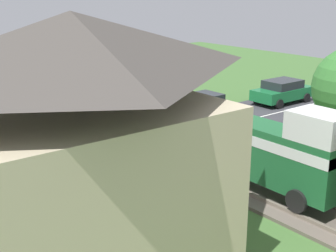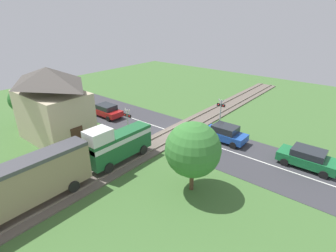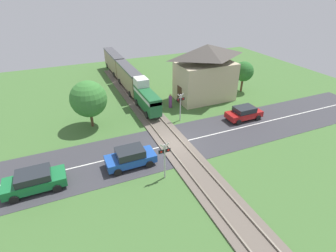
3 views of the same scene
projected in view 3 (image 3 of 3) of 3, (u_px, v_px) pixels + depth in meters
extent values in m
plane|color=#426B33|center=(174.00, 144.00, 23.61)|extent=(60.00, 60.00, 0.00)
cube|color=#38383D|center=(174.00, 144.00, 23.60)|extent=(48.00, 6.40, 0.02)
cube|color=silver|center=(174.00, 144.00, 23.59)|extent=(48.00, 0.12, 0.00)
cube|color=#665B51|center=(174.00, 143.00, 23.58)|extent=(2.80, 48.00, 0.12)
cube|color=slate|center=(166.00, 144.00, 23.27)|extent=(0.10, 48.00, 0.12)
cube|color=slate|center=(181.00, 141.00, 23.77)|extent=(0.10, 48.00, 0.12)
cube|color=#1E6033|center=(147.00, 100.00, 28.46)|extent=(1.35, 5.44, 1.90)
cube|color=silver|center=(147.00, 95.00, 28.20)|extent=(1.37, 5.44, 0.36)
cube|color=silver|center=(141.00, 82.00, 29.26)|extent=(1.35, 1.74, 0.90)
cylinder|color=black|center=(146.00, 115.00, 27.28)|extent=(0.14, 0.76, 0.76)
cylinder|color=black|center=(159.00, 113.00, 27.78)|extent=(0.14, 0.76, 0.76)
cylinder|color=black|center=(136.00, 103.00, 30.07)|extent=(0.14, 0.76, 0.76)
cylinder|color=black|center=(148.00, 101.00, 30.57)|extent=(0.14, 0.76, 0.76)
cube|color=#998466|center=(129.00, 78.00, 33.99)|extent=(1.35, 7.87, 2.40)
cube|color=#47474C|center=(128.00, 68.00, 33.34)|extent=(1.41, 7.87, 0.24)
cylinder|color=black|center=(130.00, 94.00, 32.31)|extent=(0.14, 0.76, 0.76)
cylinder|color=black|center=(141.00, 92.00, 32.81)|extent=(0.14, 0.76, 0.76)
cylinder|color=black|center=(119.00, 81.00, 36.34)|extent=(0.14, 0.76, 0.76)
cylinder|color=black|center=(129.00, 80.00, 36.84)|extent=(0.14, 0.76, 0.76)
cube|color=#998466|center=(114.00, 62.00, 40.61)|extent=(1.35, 7.87, 2.40)
cube|color=#47474C|center=(113.00, 53.00, 39.97)|extent=(1.41, 7.87, 0.24)
cylinder|color=black|center=(114.00, 75.00, 38.93)|extent=(0.14, 0.76, 0.76)
cylinder|color=black|center=(123.00, 74.00, 39.43)|extent=(0.14, 0.76, 0.76)
cylinder|color=black|center=(107.00, 66.00, 42.96)|extent=(0.14, 0.76, 0.76)
cylinder|color=black|center=(116.00, 65.00, 43.46)|extent=(0.14, 0.76, 0.76)
cube|color=#1E4CA8|center=(131.00, 159.00, 20.62)|extent=(3.89, 1.71, 0.62)
cube|color=#23282D|center=(130.00, 152.00, 20.33)|extent=(2.14, 1.58, 0.60)
cylinder|color=black|center=(143.00, 153.00, 21.90)|extent=(0.60, 0.18, 0.60)
cylinder|color=black|center=(150.00, 164.00, 20.53)|extent=(0.60, 0.18, 0.60)
cylinder|color=black|center=(113.00, 160.00, 21.02)|extent=(0.60, 0.18, 0.60)
cylinder|color=black|center=(118.00, 172.00, 19.65)|extent=(0.60, 0.18, 0.60)
cube|color=#A81919|center=(244.00, 114.00, 27.52)|extent=(3.80, 1.66, 0.59)
cube|color=#23282D|center=(245.00, 109.00, 27.24)|extent=(2.09, 1.53, 0.53)
cylinder|color=black|center=(239.00, 122.00, 26.57)|extent=(0.60, 0.18, 0.60)
cylinder|color=black|center=(229.00, 116.00, 27.90)|extent=(0.60, 0.18, 0.60)
cylinder|color=black|center=(258.00, 118.00, 27.43)|extent=(0.60, 0.18, 0.60)
cylinder|color=black|center=(248.00, 112.00, 28.76)|extent=(0.60, 0.18, 0.60)
cube|color=#197038|center=(35.00, 182.00, 18.22)|extent=(4.10, 1.79, 0.67)
cube|color=#23282D|center=(33.00, 175.00, 17.93)|extent=(2.26, 1.65, 0.51)
cylinder|color=black|center=(56.00, 173.00, 19.56)|extent=(0.60, 0.18, 0.60)
cylinder|color=black|center=(57.00, 189.00, 18.13)|extent=(0.60, 0.18, 0.60)
cylinder|color=black|center=(16.00, 183.00, 18.63)|extent=(0.60, 0.18, 0.60)
cylinder|color=black|center=(14.00, 200.00, 17.20)|extent=(0.60, 0.18, 0.60)
cylinder|color=#B7B7B7|center=(165.00, 162.00, 18.89)|extent=(0.12, 0.12, 2.94)
cube|color=black|center=(165.00, 151.00, 18.44)|extent=(0.90, 0.08, 0.28)
sphere|color=red|center=(161.00, 152.00, 18.34)|extent=(0.18, 0.18, 0.18)
sphere|color=red|center=(168.00, 150.00, 18.53)|extent=(0.18, 0.18, 0.18)
cube|color=silver|center=(165.00, 148.00, 18.30)|extent=(0.72, 0.04, 0.72)
cube|color=silver|center=(165.00, 148.00, 18.30)|extent=(0.72, 0.04, 0.72)
cylinder|color=#B7B7B7|center=(180.00, 108.00, 26.89)|extent=(0.12, 0.12, 2.94)
cube|color=black|center=(181.00, 99.00, 26.43)|extent=(0.90, 0.08, 0.28)
sphere|color=red|center=(183.00, 99.00, 26.52)|extent=(0.18, 0.18, 0.18)
sphere|color=red|center=(178.00, 100.00, 26.33)|extent=(0.18, 0.18, 0.18)
cube|color=silver|center=(181.00, 97.00, 26.29)|extent=(0.72, 0.04, 0.72)
cube|color=silver|center=(181.00, 97.00, 26.29)|extent=(0.72, 0.04, 0.72)
cube|color=#C6B793|center=(205.00, 81.00, 31.53)|extent=(6.71, 4.15, 4.52)
pyramid|color=#47423D|center=(207.00, 50.00, 29.74)|extent=(7.24, 4.48, 1.41)
cube|color=#472D1E|center=(179.00, 95.00, 30.95)|extent=(0.06, 1.10, 2.10)
cylinder|color=#7F3D84|center=(170.00, 102.00, 30.10)|extent=(0.40, 0.40, 1.37)
sphere|color=#936B4C|center=(170.00, 95.00, 29.71)|extent=(0.25, 0.25, 0.25)
cylinder|color=brown|center=(242.00, 85.00, 34.48)|extent=(0.28, 0.28, 1.61)
sphere|color=#286628|center=(244.00, 71.00, 33.56)|extent=(2.52, 2.52, 2.52)
cylinder|color=brown|center=(92.00, 119.00, 26.18)|extent=(0.28, 0.28, 1.47)
sphere|color=#387A33|center=(89.00, 99.00, 25.09)|extent=(3.53, 3.53, 3.53)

